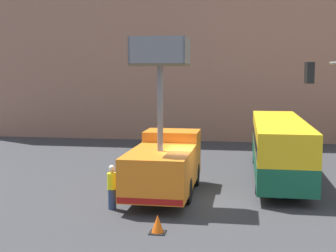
{
  "coord_description": "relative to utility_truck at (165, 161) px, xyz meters",
  "views": [
    {
      "loc": [
        2.03,
        -19.42,
        5.35
      ],
      "look_at": [
        -1.42,
        1.44,
        3.02
      ],
      "focal_mm": 50.0,
      "sensor_mm": 36.0,
      "label": 1
    }
  ],
  "objects": [
    {
      "name": "city_bus",
      "position": [
        5.22,
        4.65,
        0.24
      ],
      "size": [
        2.5,
        11.96,
        3.01
      ],
      "rotation": [
        0.0,
        0.0,
        1.91
      ],
      "color": "#145638",
      "rests_on": "ground_plane"
    },
    {
      "name": "utility_truck",
      "position": [
        0.0,
        0.0,
        0.0
      ],
      "size": [
        2.58,
        6.44,
        6.84
      ],
      "color": "orange",
      "rests_on": "ground_plane"
    },
    {
      "name": "road_worker_near_truck",
      "position": [
        -1.72,
        -2.42,
        -0.66
      ],
      "size": [
        0.38,
        0.38,
        1.79
      ],
      "rotation": [
        0.0,
        0.0,
        4.92
      ],
      "color": "navy",
      "rests_on": "ground_plane"
    },
    {
      "name": "traffic_cone_near_truck",
      "position": [
        0.6,
        -4.9,
        -1.25
      ],
      "size": [
        0.55,
        0.55,
        0.63
      ],
      "color": "black",
      "rests_on": "ground_plane"
    },
    {
      "name": "road_worker_directing",
      "position": [
        4.96,
        0.36,
        -0.68
      ],
      "size": [
        0.38,
        0.38,
        1.75
      ],
      "rotation": [
        0.0,
        0.0,
        0.62
      ],
      "color": "navy",
      "rests_on": "ground_plane"
    },
    {
      "name": "ground_plane",
      "position": [
        1.42,
        -0.58,
        -1.55
      ],
      "size": [
        120.0,
        120.0,
        0.0
      ],
      "primitive_type": "plane",
      "color": "#333335"
    },
    {
      "name": "building_backdrop_far",
      "position": [
        1.42,
        22.29,
        8.13
      ],
      "size": [
        44.0,
        10.0,
        19.36
      ],
      "color": "#936651",
      "rests_on": "ground_plane"
    }
  ]
}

